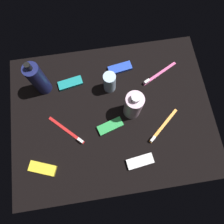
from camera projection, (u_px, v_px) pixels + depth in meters
ground_plane at (112, 114)px, 84.94cm from camera, size 84.00×64.00×1.20cm
lotion_bottle at (38, 79)px, 79.08cm from camera, size 6.12×6.12×20.16cm
bodywash_bottle at (133, 106)px, 77.39cm from camera, size 6.92×6.92×16.91cm
deodorant_stick at (110, 82)px, 82.55cm from camera, size 5.07×5.07×10.68cm
toothbrush_pink at (158, 74)px, 88.74cm from camera, size 16.58×9.24×2.10cm
toothbrush_red at (68, 132)px, 81.69cm from camera, size 13.74×13.41×2.10cm
toothbrush_orange at (162, 127)px, 82.16cm from camera, size 14.44×12.63×2.10cm
snack_bar_yellow at (43, 168)px, 77.58cm from camera, size 11.14×7.45×1.50cm
snack_bar_green at (110, 126)px, 82.16cm from camera, size 11.11×6.82×1.50cm
snack_bar_teal at (70, 83)px, 87.42cm from camera, size 10.93×5.74×1.50cm
snack_bar_white at (140, 161)px, 78.31cm from camera, size 10.83×5.30×1.50cm
snack_bar_blue at (120, 68)px, 89.43cm from camera, size 10.88×5.51×1.50cm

